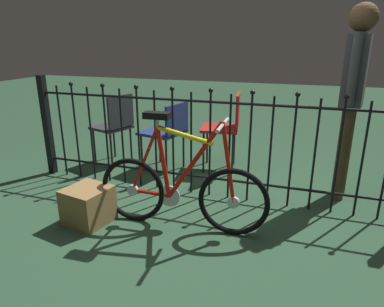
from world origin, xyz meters
TOP-DOWN VIEW (x-y plane):
  - ground_plane at (0.00, 0.00)m, footprint 20.00×20.00m
  - iron_fence at (-0.05, 0.57)m, footprint 3.73×0.07m
  - bicycle at (-0.01, -0.09)m, footprint 1.39×0.40m
  - chair_navy at (-0.60, 1.07)m, footprint 0.52×0.52m
  - chair_red at (0.03, 1.33)m, footprint 0.47×0.47m
  - chair_charcoal at (-1.27, 1.07)m, footprint 0.49×0.49m
  - person_visitor at (1.24, 0.95)m, footprint 0.24×0.47m
  - display_crate at (-0.77, -0.26)m, footprint 0.39×0.39m

SIDE VIEW (x-z plane):
  - ground_plane at x=0.00m, z-range 0.00..0.00m
  - display_crate at x=-0.77m, z-range 0.00..0.30m
  - bicycle at x=-0.01m, z-range -0.14..0.81m
  - chair_navy at x=-0.60m, z-range 0.10..0.89m
  - chair_charcoal at x=-1.27m, z-range 0.09..0.95m
  - iron_fence at x=-0.05m, z-range 0.00..1.10m
  - chair_red at x=0.03m, z-range 0.11..1.00m
  - person_visitor at x=1.24m, z-range 0.18..1.94m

